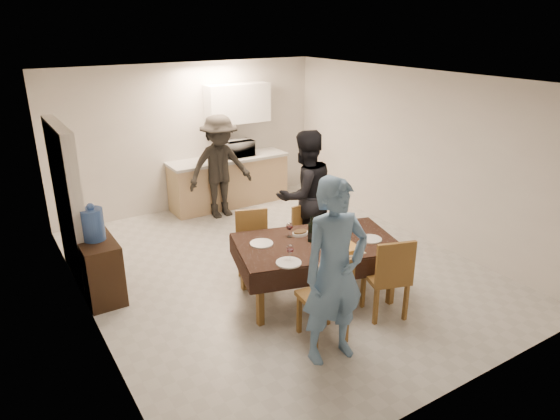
# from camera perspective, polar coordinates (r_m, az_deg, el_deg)

# --- Properties ---
(floor) EXTENTS (5.00, 6.00, 0.02)m
(floor) POSITION_cam_1_polar(r_m,az_deg,el_deg) (7.09, -0.29, -6.59)
(floor) COLOR #BABAB5
(floor) RESTS_ON ground
(ceiling) EXTENTS (5.00, 6.00, 0.02)m
(ceiling) POSITION_cam_1_polar(r_m,az_deg,el_deg) (6.32, -0.33, 14.80)
(ceiling) COLOR white
(ceiling) RESTS_ON wall_back
(wall_back) EXTENTS (5.00, 0.02, 2.60)m
(wall_back) POSITION_cam_1_polar(r_m,az_deg,el_deg) (9.19, -10.31, 8.19)
(wall_back) COLOR beige
(wall_back) RESTS_ON floor
(wall_front) EXTENTS (5.00, 0.02, 2.60)m
(wall_front) POSITION_cam_1_polar(r_m,az_deg,el_deg) (4.51, 20.33, -6.48)
(wall_front) COLOR beige
(wall_front) RESTS_ON floor
(wall_left) EXTENTS (0.02, 6.00, 2.60)m
(wall_left) POSITION_cam_1_polar(r_m,az_deg,el_deg) (5.75, -21.99, -0.74)
(wall_left) COLOR beige
(wall_left) RESTS_ON floor
(wall_right) EXTENTS (0.02, 6.00, 2.60)m
(wall_right) POSITION_cam_1_polar(r_m,az_deg,el_deg) (8.13, 14.93, 6.17)
(wall_right) COLOR beige
(wall_right) RESTS_ON floor
(stub_partition) EXTENTS (0.15, 1.40, 2.10)m
(stub_partition) POSITION_cam_1_polar(r_m,az_deg,el_deg) (6.97, -23.01, 0.59)
(stub_partition) COLOR silver
(stub_partition) RESTS_ON floor
(kitchen_base_cabinet) EXTENTS (2.20, 0.60, 0.86)m
(kitchen_base_cabinet) POSITION_cam_1_polar(r_m,az_deg,el_deg) (9.37, -5.83, 3.14)
(kitchen_base_cabinet) COLOR tan
(kitchen_base_cabinet) RESTS_ON floor
(kitchen_worktop) EXTENTS (2.24, 0.64, 0.05)m
(kitchen_worktop) POSITION_cam_1_polar(r_m,az_deg,el_deg) (9.24, -5.93, 5.83)
(kitchen_worktop) COLOR #B5B5B0
(kitchen_worktop) RESTS_ON kitchen_base_cabinet
(upper_cabinet) EXTENTS (1.20, 0.34, 0.70)m
(upper_cabinet) POSITION_cam_1_polar(r_m,az_deg,el_deg) (9.29, -4.86, 12.04)
(upper_cabinet) COLOR white
(upper_cabinet) RESTS_ON wall_back
(dining_table) EXTENTS (2.15, 1.60, 0.75)m
(dining_table) POSITION_cam_1_polar(r_m,az_deg,el_deg) (6.10, 4.20, -3.94)
(dining_table) COLOR black
(dining_table) RESTS_ON floor
(chair_near_left) EXTENTS (0.51, 0.51, 0.55)m
(chair_near_left) POSITION_cam_1_polar(r_m,az_deg,el_deg) (5.30, 5.63, -9.23)
(chair_near_left) COLOR brown
(chair_near_left) RESTS_ON floor
(chair_near_right) EXTENTS (0.58, 0.59, 0.55)m
(chair_near_right) POSITION_cam_1_polar(r_m,az_deg,el_deg) (5.84, 12.71, -6.71)
(chair_near_right) COLOR brown
(chair_near_right) RESTS_ON floor
(chair_far_left) EXTENTS (0.55, 0.56, 0.51)m
(chair_far_left) POSITION_cam_1_polar(r_m,az_deg,el_deg) (6.44, -2.56, -3.85)
(chair_far_left) COLOR brown
(chair_far_left) RESTS_ON floor
(chair_far_right) EXTENTS (0.41, 0.41, 0.46)m
(chair_far_right) POSITION_cam_1_polar(r_m,az_deg,el_deg) (6.91, 3.92, -2.59)
(chair_far_right) COLOR brown
(chair_far_right) RESTS_ON floor
(console) EXTENTS (0.42, 0.84, 0.78)m
(console) POSITION_cam_1_polar(r_m,az_deg,el_deg) (6.62, -19.96, -6.27)
(console) COLOR black
(console) RESTS_ON floor
(water_jug) EXTENTS (0.26, 0.26, 0.40)m
(water_jug) POSITION_cam_1_polar(r_m,az_deg,el_deg) (6.38, -20.60, -1.56)
(water_jug) COLOR #395EA8
(water_jug) RESTS_ON console
(wine_bottle) EXTENTS (0.08, 0.08, 0.32)m
(wine_bottle) POSITION_cam_1_polar(r_m,az_deg,el_deg) (6.03, 3.58, -2.20)
(wine_bottle) COLOR black
(wine_bottle) RESTS_ON dining_table
(water_pitcher) EXTENTS (0.14, 0.14, 0.21)m
(water_pitcher) POSITION_cam_1_polar(r_m,az_deg,el_deg) (6.20, 7.12, -2.20)
(water_pitcher) COLOR white
(water_pitcher) RESTS_ON dining_table
(savoury_tart) EXTENTS (0.47, 0.37, 0.05)m
(savoury_tart) POSITION_cam_1_polar(r_m,az_deg,el_deg) (5.86, 7.20, -4.48)
(savoury_tart) COLOR #C38C39
(savoury_tart) RESTS_ON dining_table
(salad_bowl) EXTENTS (0.19, 0.19, 0.07)m
(salad_bowl) POSITION_cam_1_polar(r_m,az_deg,el_deg) (6.37, 5.45, -2.17)
(salad_bowl) COLOR silver
(salad_bowl) RESTS_ON dining_table
(mushroom_dish) EXTENTS (0.20, 0.20, 0.03)m
(mushroom_dish) POSITION_cam_1_polar(r_m,az_deg,el_deg) (6.26, 2.33, -2.70)
(mushroom_dish) COLOR silver
(mushroom_dish) RESTS_ON dining_table
(wine_glass_a) EXTENTS (0.09, 0.09, 0.20)m
(wine_glass_a) POSITION_cam_1_polar(r_m,az_deg,el_deg) (5.57, 1.15, -4.89)
(wine_glass_a) COLOR white
(wine_glass_a) RESTS_ON dining_table
(wine_glass_b) EXTENTS (0.08, 0.08, 0.17)m
(wine_glass_b) POSITION_cam_1_polar(r_m,az_deg,el_deg) (6.54, 6.84, -1.10)
(wine_glass_b) COLOR white
(wine_glass_b) RESTS_ON dining_table
(wine_glass_c) EXTENTS (0.08, 0.08, 0.19)m
(wine_glass_c) POSITION_cam_1_polar(r_m,az_deg,el_deg) (6.16, 1.08, -2.28)
(wine_glass_c) COLOR white
(wine_glass_c) RESTS_ON dining_table
(plate_near_left) EXTENTS (0.29, 0.29, 0.02)m
(plate_near_left) POSITION_cam_1_polar(r_m,az_deg,el_deg) (5.55, 0.99, -6.04)
(plate_near_left) COLOR silver
(plate_near_left) RESTS_ON dining_table
(plate_near_right) EXTENTS (0.27, 0.27, 0.02)m
(plate_near_right) POSITION_cam_1_polar(r_m,az_deg,el_deg) (6.22, 10.32, -3.28)
(plate_near_right) COLOR silver
(plate_near_right) RESTS_ON dining_table
(plate_far_left) EXTENTS (0.28, 0.28, 0.02)m
(plate_far_left) POSITION_cam_1_polar(r_m,az_deg,el_deg) (6.01, -2.13, -3.84)
(plate_far_left) COLOR silver
(plate_far_left) RESTS_ON dining_table
(plate_far_right) EXTENTS (0.24, 0.24, 0.01)m
(plate_far_right) POSITION_cam_1_polar(r_m,az_deg,el_deg) (6.64, 6.88, -1.51)
(plate_far_right) COLOR silver
(plate_far_right) RESTS_ON dining_table
(microwave) EXTENTS (0.53, 0.36, 0.29)m
(microwave) POSITION_cam_1_polar(r_m,az_deg,el_deg) (9.29, -4.80, 7.05)
(microwave) COLOR white
(microwave) RESTS_ON kitchen_worktop
(person_near) EXTENTS (0.75, 0.53, 1.93)m
(person_near) POSITION_cam_1_polar(r_m,az_deg,el_deg) (4.94, 6.28, -7.06)
(person_near) COLOR #597FA7
(person_near) RESTS_ON floor
(person_far) EXTENTS (0.92, 0.72, 1.87)m
(person_far) POSITION_cam_1_polar(r_m,az_deg,el_deg) (7.10, 2.86, 1.69)
(person_far) COLOR black
(person_far) RESTS_ON floor
(person_kitchen) EXTENTS (1.16, 0.67, 1.80)m
(person_kitchen) POSITION_cam_1_polar(r_m,az_deg,el_deg) (8.68, -6.88, 4.91)
(person_kitchen) COLOR black
(person_kitchen) RESTS_ON floor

